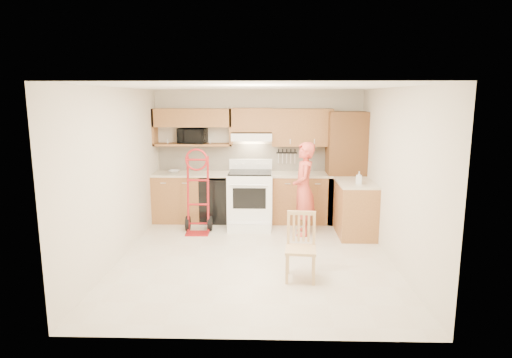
{
  "coord_description": "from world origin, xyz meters",
  "views": [
    {
      "loc": [
        0.18,
        -6.16,
        2.36
      ],
      "look_at": [
        0.0,
        0.5,
        1.1
      ],
      "focal_mm": 30.41,
      "sensor_mm": 36.0,
      "label": 1
    }
  ],
  "objects_px": {
    "microwave": "(192,136)",
    "hand_truck": "(197,195)",
    "range": "(250,194)",
    "person": "(304,189)",
    "dining_chair": "(301,247)"
  },
  "relations": [
    {
      "from": "microwave",
      "to": "dining_chair",
      "type": "relative_size",
      "value": 0.6
    },
    {
      "from": "microwave",
      "to": "dining_chair",
      "type": "height_order",
      "value": "microwave"
    },
    {
      "from": "microwave",
      "to": "person",
      "type": "height_order",
      "value": "microwave"
    },
    {
      "from": "dining_chair",
      "to": "hand_truck",
      "type": "bearing_deg",
      "value": 135.19
    },
    {
      "from": "person",
      "to": "hand_truck",
      "type": "xyz_separation_m",
      "value": [
        -1.85,
        0.04,
        -0.13
      ]
    },
    {
      "from": "range",
      "to": "person",
      "type": "height_order",
      "value": "person"
    },
    {
      "from": "microwave",
      "to": "person",
      "type": "relative_size",
      "value": 0.32
    },
    {
      "from": "person",
      "to": "hand_truck",
      "type": "distance_m",
      "value": 1.85
    },
    {
      "from": "microwave",
      "to": "hand_truck",
      "type": "bearing_deg",
      "value": -69.91
    },
    {
      "from": "microwave",
      "to": "range",
      "type": "distance_m",
      "value": 1.59
    },
    {
      "from": "dining_chair",
      "to": "microwave",
      "type": "bearing_deg",
      "value": 128.17
    },
    {
      "from": "person",
      "to": "hand_truck",
      "type": "height_order",
      "value": "person"
    },
    {
      "from": "range",
      "to": "person",
      "type": "distance_m",
      "value": 1.08
    },
    {
      "from": "person",
      "to": "microwave",
      "type": "bearing_deg",
      "value": -113.39
    },
    {
      "from": "microwave",
      "to": "range",
      "type": "relative_size",
      "value": 0.44
    }
  ]
}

